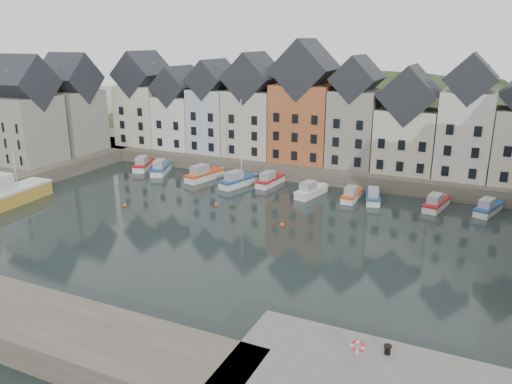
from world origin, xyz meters
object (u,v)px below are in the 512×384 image
Objects in this scene: mooring_bollard at (388,349)px; life_ring_post at (358,347)px; boat_a at (144,165)px; boat_d at (238,181)px; large_vessel at (1,195)px.

life_ring_post reaches higher than mooring_bollard.
boat_a is 0.53× the size of boat_d.
large_vessel reaches higher than life_ring_post.
boat_d is 0.98× the size of large_vessel.
boat_a is 56.82m from life_ring_post.
mooring_bollard is 0.43× the size of life_ring_post.
mooring_bollard is at bearing -35.42° from boat_d.
life_ring_post is (-1.47, -1.29, 0.55)m from mooring_bollard.
boat_d is (17.76, -2.18, 0.08)m from boat_a.
mooring_bollard is at bearing -58.92° from boat_a.
boat_a is at bearing 141.50° from mooring_bollard.
large_vessel is 50.44m from mooring_bollard.
large_vessel reaches higher than boat_a.
large_vessel is at bearing 163.11° from life_ring_post.
life_ring_post reaches higher than boat_a.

